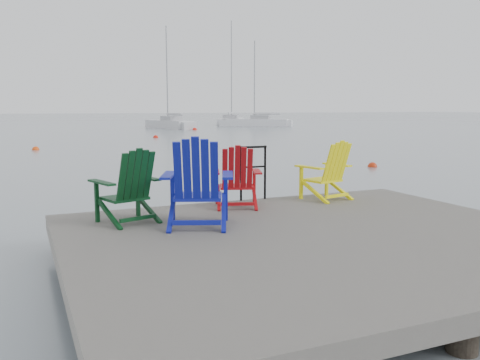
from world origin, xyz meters
name	(u,v)px	position (x,y,z in m)	size (l,w,h in m)	color
ground	(319,274)	(0.00, 0.00, 0.00)	(400.00, 400.00, 0.00)	slate
dock	(319,246)	(0.00, 0.00, 0.35)	(6.00, 5.00, 1.40)	#2C2927
handrail	(253,167)	(0.25, 2.45, 1.04)	(0.48, 0.04, 0.90)	black
chair_green	(129,186)	(-1.99, 1.54, 0.99)	(0.92, 0.88, 0.98)	black
chair_blue	(197,183)	(-1.23, 0.96, 1.07)	(1.10, 1.06, 1.14)	#0D158D
chair_red	(237,177)	(-0.27, 1.94, 0.98)	(0.90, 0.86, 0.95)	#9F0B0F
chair_yellow	(328,171)	(1.40, 1.96, 0.99)	(0.88, 0.83, 0.97)	#F8F00D
sailboat_near	(170,125)	(10.65, 44.38, 0.36)	(3.35, 7.60, 10.30)	silver
sailboat_mid	(231,122)	(20.57, 52.26, 0.35)	(6.47, 9.29, 12.66)	silver
sailboat_far	(258,123)	(21.35, 46.44, 0.36)	(6.56, 5.47, 9.64)	white
buoy_a	(372,167)	(7.88, 9.02, 0.00)	(0.33, 0.33, 0.33)	#B9290A
buoy_b	(36,150)	(-2.56, 21.41, 0.00)	(0.35, 0.35, 0.35)	#E4460D
buoy_c	(156,138)	(5.35, 29.20, 0.00)	(0.36, 0.36, 0.36)	red
buoy_d	(195,130)	(11.80, 40.00, 0.00)	(0.41, 0.41, 0.41)	red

